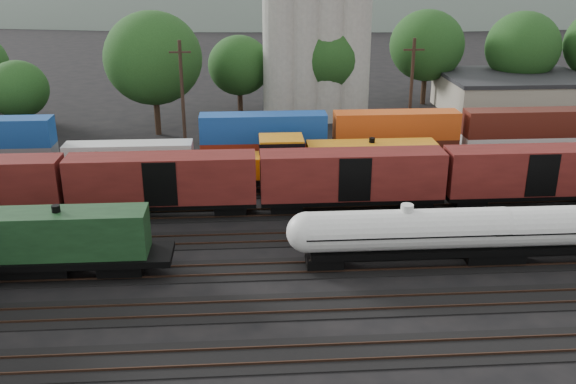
{
  "coord_description": "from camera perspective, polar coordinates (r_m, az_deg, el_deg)",
  "views": [
    {
      "loc": [
        -5.58,
        -44.07,
        20.5
      ],
      "look_at": [
        -2.42,
        2.0,
        3.0
      ],
      "focal_mm": 40.0,
      "sensor_mm": 36.0,
      "label": 1
    }
  ],
  "objects": [
    {
      "name": "ground",
      "position": [
        48.92,
        3.0,
        -4.05
      ],
      "size": [
        600.0,
        600.0,
        0.0
      ],
      "primitive_type": "plane",
      "color": "black"
    },
    {
      "name": "tracks",
      "position": [
        48.9,
        3.0,
        -4.0
      ],
      "size": [
        180.0,
        33.2,
        0.2
      ],
      "color": "black",
      "rests_on": "ground"
    },
    {
      "name": "green_locomotive",
      "position": [
        45.63,
        -23.65,
        -3.86
      ],
      "size": [
        19.03,
        3.36,
        5.04
      ],
      "color": "black",
      "rests_on": "ground"
    },
    {
      "name": "tank_car_a",
      "position": [
        44.31,
        10.39,
        -3.52
      ],
      "size": [
        16.24,
        2.91,
        4.26
      ],
      "color": "silver",
      "rests_on": "ground"
    },
    {
      "name": "orange_locomotive",
      "position": [
        57.46,
        4.18,
        2.68
      ],
      "size": [
        19.21,
        3.2,
        4.8
      ],
      "color": "black",
      "rests_on": "ground"
    },
    {
      "name": "boxcar_string",
      "position": [
        54.56,
        13.71,
        1.57
      ],
      "size": [
        153.6,
        2.9,
        4.2
      ],
      "color": "black",
      "rests_on": "ground"
    },
    {
      "name": "container_wall",
      "position": [
        61.69,
        -2.76,
        3.99
      ],
      "size": [
        160.0,
        2.6,
        5.8
      ],
      "color": "black",
      "rests_on": "ground"
    },
    {
      "name": "grain_silo",
      "position": [
        81.09,
        2.46,
        14.19
      ],
      "size": [
        13.4,
        5.0,
        29.0
      ],
      "color": "#A29F94",
      "rests_on": "ground"
    },
    {
      "name": "industrial_sheds",
      "position": [
        82.24,
        4.76,
        8.08
      ],
      "size": [
        119.38,
        17.26,
        5.1
      ],
      "color": "#9E937F",
      "rests_on": "ground"
    },
    {
      "name": "tree_band",
      "position": [
        83.48,
        3.65,
        11.82
      ],
      "size": [
        167.47,
        24.17,
        14.22
      ],
      "color": "black",
      "rests_on": "ground"
    },
    {
      "name": "utility_poles",
      "position": [
        67.83,
        0.9,
        8.59
      ],
      "size": [
        122.2,
        0.36,
        12.0
      ],
      "color": "black",
      "rests_on": "ground"
    },
    {
      "name": "distant_hills",
      "position": [
        308.25,
        1.65,
        13.09
      ],
      "size": [
        860.0,
        286.0,
        130.0
      ],
      "color": "#59665B",
      "rests_on": "ground"
    }
  ]
}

